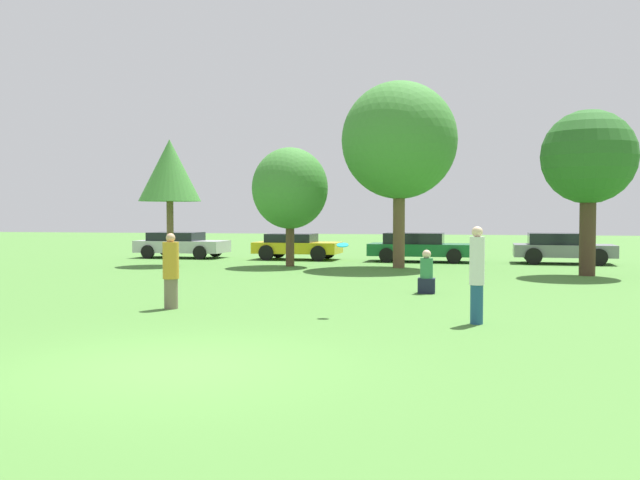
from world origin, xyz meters
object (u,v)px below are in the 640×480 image
(tree_0, at_px, (170,171))
(parked_car_yellow, at_px, (296,245))
(bystander_sitting, at_px, (427,275))
(person_thrower, at_px, (171,271))
(person_catcher, at_px, (477,274))
(frisbee, at_px, (343,245))
(parked_car_grey, at_px, (561,247))
(tree_1, at_px, (290,189))
(parked_car_green, at_px, (420,247))
(tree_3, at_px, (589,159))
(parked_car_silver, at_px, (181,244))
(tree_2, at_px, (399,141))

(tree_0, height_order, parked_car_yellow, tree_0)
(tree_0, bearing_deg, parked_car_yellow, 47.18)
(bystander_sitting, bearing_deg, person_thrower, -142.77)
(person_catcher, bearing_deg, frisbee, -4.82)
(bystander_sitting, height_order, parked_car_grey, parked_car_grey)
(frisbee, xyz_separation_m, bystander_sitting, (1.50, 4.35, -0.98))
(tree_1, relative_size, parked_car_green, 1.02)
(frisbee, xyz_separation_m, tree_1, (-4.23, 12.68, 1.62))
(tree_3, distance_m, parked_car_grey, 6.50)
(person_catcher, distance_m, parked_car_green, 17.01)
(person_catcher, xyz_separation_m, frisbee, (-2.67, 0.58, 0.49))
(frisbee, xyz_separation_m, parked_car_yellow, (-4.92, 16.59, -0.81))
(parked_car_silver, bearing_deg, tree_2, -18.56)
(tree_1, height_order, tree_3, tree_3)
(parked_car_green, bearing_deg, tree_3, -41.68)
(parked_car_silver, xyz_separation_m, parked_car_yellow, (5.62, -0.16, -0.00))
(parked_car_green, bearing_deg, parked_car_grey, 1.70)
(tree_2, bearing_deg, bystander_sitting, -80.19)
(person_catcher, distance_m, parked_car_silver, 21.79)
(frisbee, bearing_deg, tree_3, 58.34)
(person_thrower, xyz_separation_m, person_catcher, (6.54, -0.84, 0.13))
(frisbee, distance_m, tree_2, 13.19)
(person_catcher, distance_m, tree_3, 12.22)
(tree_3, bearing_deg, parked_car_grey, 90.66)
(tree_2, height_order, tree_3, tree_2)
(person_catcher, xyz_separation_m, tree_2, (-2.62, 13.31, 3.90))
(bystander_sitting, xyz_separation_m, tree_1, (-5.74, 8.33, 2.59))
(parked_car_silver, relative_size, parked_car_grey, 1.04)
(person_catcher, relative_size, frisbee, 7.57)
(parked_car_silver, height_order, parked_car_yellow, parked_car_silver)
(frisbee, xyz_separation_m, tree_2, (0.05, 12.74, 3.41))
(tree_0, bearing_deg, parked_car_grey, 14.87)
(bystander_sitting, height_order, tree_0, tree_0)
(tree_0, xyz_separation_m, tree_2, (9.10, 0.61, 1.08))
(tree_3, bearing_deg, tree_2, 161.99)
(tree_1, bearing_deg, parked_car_grey, 18.47)
(tree_0, bearing_deg, tree_3, -5.52)
(parked_car_green, bearing_deg, frisbee, -90.05)
(person_thrower, relative_size, parked_car_yellow, 0.43)
(bystander_sitting, distance_m, parked_car_green, 11.99)
(person_thrower, xyz_separation_m, tree_1, (-0.37, 12.41, 2.24))
(tree_3, height_order, parked_car_grey, tree_3)
(tree_3, bearing_deg, tree_1, 169.24)
(tree_1, xyz_separation_m, parked_car_silver, (-6.30, 4.08, -2.43))
(tree_2, bearing_deg, person_thrower, -107.44)
(tree_0, bearing_deg, bystander_sitting, -36.42)
(parked_car_grey, bearing_deg, frisbee, -109.55)
(bystander_sitting, relative_size, parked_car_silver, 0.27)
(person_thrower, distance_m, tree_0, 13.28)
(person_thrower, distance_m, parked_car_grey, 19.05)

